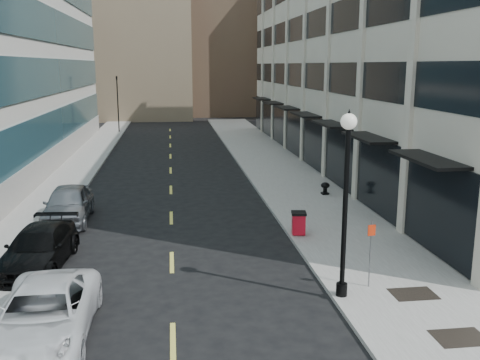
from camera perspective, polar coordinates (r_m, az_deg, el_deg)
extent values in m
cube|color=gray|center=(32.83, 5.81, -0.54)|extent=(5.00, 80.00, 0.15)
cube|color=gray|center=(32.66, -18.87, -1.21)|extent=(3.00, 80.00, 0.15)
cube|color=beige|center=(41.77, 17.00, 14.05)|extent=(14.00, 46.00, 18.00)
cube|color=black|center=(39.78, 7.13, 4.48)|extent=(0.18, 46.00, 3.60)
cube|color=black|center=(39.44, 7.32, 10.97)|extent=(0.12, 46.00, 1.80)
cube|color=black|center=(39.53, 7.46, 16.05)|extent=(0.12, 46.00, 1.80)
cube|color=beige|center=(23.43, 18.34, 15.83)|extent=(0.35, 0.60, 18.00)
cube|color=beige|center=(28.96, 13.07, 15.31)|extent=(0.35, 0.60, 18.00)
cube|color=beige|center=(34.65, 9.53, 14.89)|extent=(0.35, 0.60, 18.00)
cube|color=beige|center=(40.43, 7.01, 14.55)|extent=(0.35, 0.60, 18.00)
cube|color=beige|center=(46.27, 5.12, 14.28)|extent=(0.35, 0.60, 18.00)
cube|color=beige|center=(52.14, 3.66, 14.06)|extent=(0.35, 0.60, 18.00)
cube|color=beige|center=(58.04, 2.50, 13.88)|extent=(0.35, 0.60, 18.00)
cube|color=black|center=(20.66, 19.33, 2.11)|extent=(1.30, 4.00, 0.12)
cube|color=black|center=(26.09, 13.47, 4.43)|extent=(1.30, 4.00, 0.12)
cube|color=black|center=(31.73, 9.65, 5.92)|extent=(1.30, 4.00, 0.12)
cube|color=black|center=(37.48, 6.97, 6.94)|extent=(1.30, 4.00, 0.12)
cube|color=black|center=(43.30, 5.01, 7.67)|extent=(1.30, 4.00, 0.12)
cube|color=black|center=(49.16, 3.50, 8.23)|extent=(1.30, 4.00, 0.12)
cube|color=black|center=(55.05, 2.32, 8.66)|extent=(1.30, 4.00, 0.12)
cube|color=gray|center=(39.52, -19.08, 2.24)|extent=(0.20, 46.00, 1.80)
cube|color=#2B5865|center=(39.24, -19.30, 5.26)|extent=(0.14, 45.60, 2.40)
cube|color=#2B5865|center=(39.01, -19.67, 10.36)|extent=(0.14, 45.60, 2.40)
cube|color=#2B5865|center=(39.10, -20.05, 15.48)|extent=(0.14, 45.60, 2.40)
cube|color=#7C6B51|center=(79.55, -10.79, 16.83)|extent=(14.00, 18.00, 28.00)
cube|color=#7C6B51|center=(90.35, -16.89, 14.04)|extent=(12.00, 14.00, 22.00)
cube|color=beige|center=(79.26, 5.84, 14.10)|extent=(10.00, 14.00, 20.00)
cube|color=black|center=(15.96, 22.41, -15.27)|extent=(1.40, 1.00, 0.01)
cube|color=black|center=(18.18, 18.01, -11.47)|extent=(1.40, 1.00, 0.01)
cube|color=#D8CC4C|center=(15.03, -7.17, -16.80)|extent=(0.15, 2.20, 0.01)
cube|color=#D8CC4C|center=(20.49, -7.28, -8.67)|extent=(0.15, 2.20, 0.01)
cube|color=#D8CC4C|center=(26.19, -7.35, -4.02)|extent=(0.15, 2.20, 0.01)
cube|color=#D8CC4C|center=(32.00, -7.39, -1.04)|extent=(0.15, 2.20, 0.01)
cube|color=#D8CC4C|center=(37.87, -7.41, 1.02)|extent=(0.15, 2.20, 0.01)
cube|color=#D8CC4C|center=(43.77, -7.43, 2.53)|extent=(0.15, 2.20, 0.01)
cube|color=#D8CC4C|center=(49.70, -7.45, 3.68)|extent=(0.15, 2.20, 0.01)
cube|color=#D8CC4C|center=(55.64, -7.46, 4.58)|extent=(0.15, 2.20, 0.01)
cube|color=#D8CC4C|center=(61.59, -7.47, 5.31)|extent=(0.15, 2.20, 0.01)
cylinder|color=black|center=(59.58, -12.89, 7.77)|extent=(0.12, 0.12, 6.00)
imported|color=black|center=(59.44, -13.03, 10.64)|extent=(0.66, 0.66, 1.98)
imported|color=silver|center=(15.58, -20.22, -13.34)|extent=(2.50, 5.41, 1.50)
imported|color=black|center=(20.94, -20.68, -6.83)|extent=(2.46, 5.19, 1.46)
imported|color=gray|center=(26.43, -17.87, -2.47)|extent=(2.10, 5.04, 1.71)
cube|color=red|center=(23.00, 6.27, -4.65)|extent=(0.62, 0.62, 0.88)
cube|color=black|center=(22.87, 6.29, -3.53)|extent=(0.70, 0.70, 0.11)
cylinder|color=black|center=(23.35, 5.65, -5.38)|extent=(0.05, 0.19, 0.19)
cylinder|color=black|center=(23.43, 6.50, -5.34)|extent=(0.05, 0.19, 0.19)
cylinder|color=black|center=(17.46, 10.79, -11.39)|extent=(0.35, 0.35, 0.40)
cylinder|color=black|center=(16.61, 11.14, -3.22)|extent=(0.16, 0.16, 5.10)
sphere|color=silver|center=(16.11, 11.53, 6.13)|extent=(0.49, 0.49, 0.49)
cone|color=black|center=(16.09, 11.57, 7.11)|extent=(0.13, 0.13, 0.20)
cylinder|color=slate|center=(17.96, 13.72, -7.65)|extent=(0.04, 0.04, 2.26)
cube|color=red|center=(17.70, 13.87, -5.23)|extent=(0.27, 0.07, 0.36)
cube|color=black|center=(30.40, 9.05, -1.41)|extent=(0.41, 0.41, 0.11)
cylinder|color=black|center=(30.35, 9.06, -1.02)|extent=(0.23, 0.23, 0.35)
ellipsoid|color=black|center=(30.30, 9.08, -0.57)|extent=(0.49, 0.49, 0.35)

